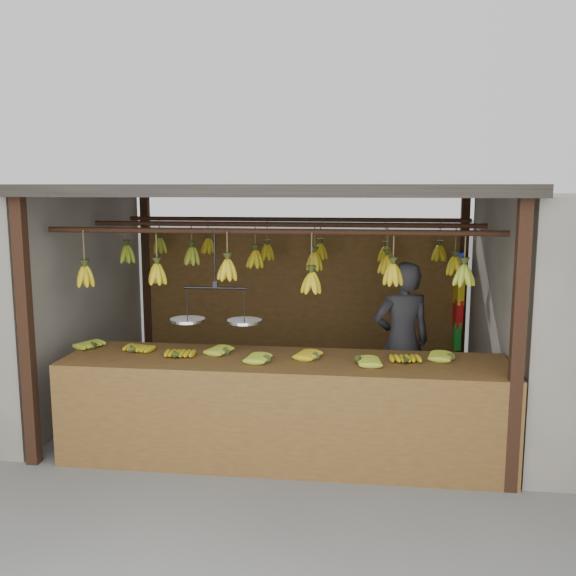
# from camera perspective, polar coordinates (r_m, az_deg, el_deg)

# --- Properties ---
(ground) EXTENTS (80.00, 80.00, 0.00)m
(ground) POSITION_cam_1_polar(r_m,az_deg,el_deg) (6.93, -0.32, -11.06)
(ground) COLOR #5B5B57
(stall) EXTENTS (4.30, 3.30, 2.40)m
(stall) POSITION_cam_1_polar(r_m,az_deg,el_deg) (6.85, 0.03, 5.59)
(stall) COLOR black
(stall) RESTS_ON ground
(counter) EXTENTS (3.86, 0.88, 0.96)m
(counter) POSITION_cam_1_polar(r_m,az_deg,el_deg) (5.53, -0.59, -8.50)
(counter) COLOR brown
(counter) RESTS_ON ground
(hanging_bananas) EXTENTS (3.53, 2.24, 0.39)m
(hanging_bananas) POSITION_cam_1_polar(r_m,az_deg,el_deg) (6.56, -0.27, 2.44)
(hanging_bananas) COLOR gold
(hanging_bananas) RESTS_ON ground
(balance_scale) EXTENTS (0.81, 0.32, 0.81)m
(balance_scale) POSITION_cam_1_polar(r_m,az_deg,el_deg) (5.73, -6.44, -2.55)
(balance_scale) COLOR black
(balance_scale) RESTS_ON ground
(vendor) EXTENTS (0.69, 0.55, 1.64)m
(vendor) POSITION_cam_1_polar(r_m,az_deg,el_deg) (6.62, 10.08, -4.75)
(vendor) COLOR #262628
(vendor) RESTS_ON ground
(bag_bundles) EXTENTS (0.08, 0.26, 1.18)m
(bag_bundles) POSITION_cam_1_polar(r_m,az_deg,el_deg) (8.00, 14.90, -1.13)
(bag_bundles) COLOR #1426BF
(bag_bundles) RESTS_ON ground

